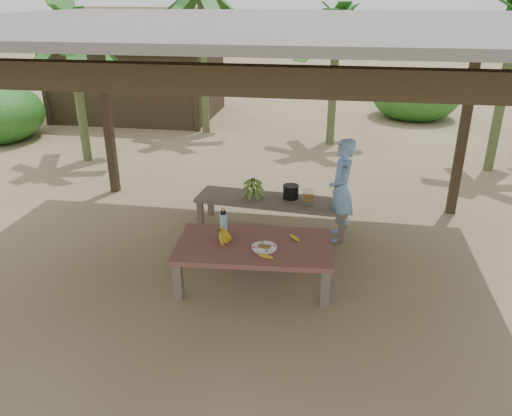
% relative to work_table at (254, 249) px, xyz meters
% --- Properties ---
extents(ground, '(80.00, 80.00, 0.00)m').
position_rel_work_table_xyz_m(ground, '(-0.09, 0.23, -0.43)').
color(ground, brown).
rests_on(ground, ground).
extents(pavilion, '(6.60, 5.60, 2.95)m').
position_rel_work_table_xyz_m(pavilion, '(-0.11, 0.21, 2.34)').
color(pavilion, black).
rests_on(pavilion, ground).
extents(work_table, '(1.87, 1.14, 0.50)m').
position_rel_work_table_xyz_m(work_table, '(0.00, 0.00, 0.00)').
color(work_table, brown).
rests_on(work_table, ground).
extents(bench, '(2.24, 0.79, 0.45)m').
position_rel_work_table_xyz_m(bench, '(0.01, 1.52, -0.04)').
color(bench, brown).
rests_on(bench, ground).
extents(ripe_banana_bunch, '(0.33, 0.31, 0.16)m').
position_rel_work_table_xyz_m(ripe_banana_bunch, '(-0.42, 0.01, 0.15)').
color(ripe_banana_bunch, gold).
rests_on(ripe_banana_bunch, work_table).
extents(plate, '(0.29, 0.29, 0.04)m').
position_rel_work_table_xyz_m(plate, '(0.14, -0.10, 0.08)').
color(plate, white).
rests_on(plate, work_table).
extents(loose_banana_front, '(0.17, 0.05, 0.04)m').
position_rel_work_table_xyz_m(loose_banana_front, '(0.19, -0.31, 0.09)').
color(loose_banana_front, gold).
rests_on(loose_banana_front, work_table).
extents(loose_banana_side, '(0.16, 0.13, 0.04)m').
position_rel_work_table_xyz_m(loose_banana_side, '(0.46, 0.19, 0.09)').
color(loose_banana_side, gold).
rests_on(loose_banana_side, work_table).
extents(water_flask, '(0.09, 0.09, 0.33)m').
position_rel_work_table_xyz_m(water_flask, '(-0.41, 0.23, 0.20)').
color(water_flask, '#3D90BF').
rests_on(water_flask, work_table).
extents(green_banana_stalk, '(0.29, 0.29, 0.31)m').
position_rel_work_table_xyz_m(green_banana_stalk, '(-0.28, 1.54, 0.17)').
color(green_banana_stalk, '#598C2D').
rests_on(green_banana_stalk, bench).
extents(cooking_pot, '(0.22, 0.22, 0.19)m').
position_rel_work_table_xyz_m(cooking_pot, '(0.26, 1.60, 0.11)').
color(cooking_pot, black).
rests_on(cooking_pot, bench).
extents(skewer_rack, '(0.19, 0.10, 0.24)m').
position_rel_work_table_xyz_m(skewer_rack, '(0.52, 1.42, 0.14)').
color(skewer_rack, '#A57F47').
rests_on(skewer_rack, bench).
extents(woman, '(0.43, 0.58, 1.44)m').
position_rel_work_table_xyz_m(woman, '(0.97, 1.34, 0.28)').
color(woman, '#78A5E2').
rests_on(woman, ground).
extents(hut, '(4.40, 3.43, 2.85)m').
position_rel_work_table_xyz_m(hut, '(-4.59, 8.23, 0.67)').
color(hut, black).
rests_on(hut, ground).
extents(banana_plant_n, '(1.80, 1.80, 2.89)m').
position_rel_work_table_xyz_m(banana_plant_n, '(0.70, 6.14, 1.97)').
color(banana_plant_n, '#596638').
rests_on(banana_plant_n, ground).
extents(banana_plant_w, '(1.80, 1.80, 2.84)m').
position_rel_work_table_xyz_m(banana_plant_w, '(-4.20, 4.09, 1.92)').
color(banana_plant_w, '#596638').
rests_on(banana_plant_w, ground).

